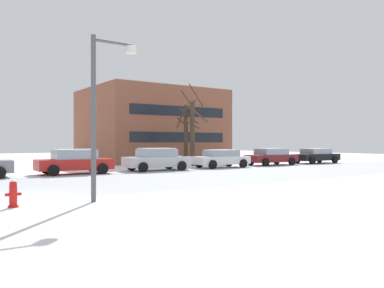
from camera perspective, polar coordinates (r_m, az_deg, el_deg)
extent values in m
plane|color=white|center=(14.89, -24.17, -7.12)|extent=(120.00, 120.00, 0.00)
cylinder|color=red|center=(12.99, -23.96, -8.07)|extent=(0.30, 0.30, 0.06)
cylinder|color=red|center=(12.95, -23.96, -6.66)|extent=(0.22, 0.22, 0.58)
sphere|color=red|center=(12.91, -23.97, -5.18)|extent=(0.21, 0.21, 0.21)
cylinder|color=red|center=(12.92, -24.67, -6.55)|extent=(0.12, 0.09, 0.09)
cylinder|color=red|center=(12.98, -23.26, -6.51)|extent=(0.12, 0.09, 0.09)
sphere|color=white|center=(12.91, -23.97, -4.94)|extent=(0.15, 0.15, 0.15)
cylinder|color=#4C4F54|center=(13.25, -13.76, 3.53)|extent=(0.16, 0.16, 5.33)
cylinder|color=#4C4F54|center=(13.87, -11.13, 13.91)|extent=(1.33, 0.10, 0.10)
cylinder|color=silver|center=(14.10, -8.59, 13.05)|extent=(0.36, 0.36, 0.25)
cylinder|color=black|center=(23.26, -25.57, -3.68)|extent=(0.65, 0.25, 0.64)
cube|color=red|center=(25.13, -16.28, -2.78)|extent=(4.47, 1.97, 0.62)
cube|color=#8C99A8|center=(25.10, -16.28, -1.46)|extent=(2.49, 1.74, 0.54)
cube|color=white|center=(25.09, -16.28, -0.77)|extent=(2.26, 1.60, 0.06)
cylinder|color=black|center=(26.41, -13.82, -3.20)|extent=(0.65, 0.25, 0.64)
cylinder|color=black|center=(24.71, -12.52, -3.43)|extent=(0.65, 0.25, 0.64)
cylinder|color=black|center=(25.68, -19.89, -3.31)|extent=(0.65, 0.25, 0.64)
cylinder|color=black|center=(23.92, -18.99, -3.56)|extent=(0.65, 0.25, 0.64)
cube|color=silver|center=(27.19, -5.01, -2.50)|extent=(4.46, 1.97, 0.66)
cube|color=#8C99A8|center=(27.17, -5.01, -1.25)|extent=(2.49, 1.73, 0.52)
cube|color=white|center=(27.16, -5.01, -0.64)|extent=(2.26, 1.60, 0.06)
cylinder|color=black|center=(28.66, -3.27, -2.92)|extent=(0.65, 0.25, 0.64)
cylinder|color=black|center=(27.10, -1.45, -3.10)|extent=(0.65, 0.25, 0.64)
cylinder|color=black|center=(27.41, -8.52, -3.07)|extent=(0.65, 0.25, 0.64)
cylinder|color=black|center=(25.78, -6.93, -3.28)|extent=(0.65, 0.25, 0.64)
cube|color=white|center=(30.29, 4.15, -2.29)|extent=(4.37, 1.93, 0.58)
cube|color=#8C99A8|center=(30.27, 4.15, -1.32)|extent=(2.43, 1.70, 0.44)
cube|color=white|center=(30.26, 4.15, -0.85)|extent=(2.21, 1.57, 0.06)
cylinder|color=black|center=(31.84, 5.24, -2.61)|extent=(0.65, 0.25, 0.64)
cylinder|color=black|center=(30.45, 7.25, -2.74)|extent=(0.65, 0.25, 0.64)
cylinder|color=black|center=(30.24, 1.02, -2.76)|extent=(0.65, 0.25, 0.64)
cylinder|color=black|center=(28.77, 2.94, -2.91)|extent=(0.65, 0.25, 0.64)
cube|color=maroon|center=(34.17, 11.15, -1.99)|extent=(4.55, 2.00, 0.61)
cube|color=#8C99A8|center=(34.16, 11.15, -1.08)|extent=(2.54, 1.76, 0.47)
cube|color=white|center=(34.15, 11.15, -0.64)|extent=(2.31, 1.62, 0.06)
cylinder|color=black|center=(35.84, 11.86, -2.29)|extent=(0.65, 0.25, 0.64)
cylinder|color=black|center=(34.55, 13.95, -2.39)|extent=(0.65, 0.25, 0.64)
cylinder|color=black|center=(33.90, 8.30, -2.43)|extent=(0.65, 0.25, 0.64)
cylinder|color=black|center=(32.53, 10.38, -2.55)|extent=(0.65, 0.25, 0.64)
cube|color=black|center=(38.22, 17.13, -1.78)|extent=(4.63, 1.96, 0.58)
cube|color=#8C99A8|center=(38.20, 17.14, -1.01)|extent=(2.58, 1.72, 0.44)
cube|color=white|center=(38.20, 17.14, -0.64)|extent=(2.35, 1.58, 0.06)
cylinder|color=black|center=(39.93, 17.57, -2.04)|extent=(0.65, 0.25, 0.64)
cylinder|color=black|center=(38.80, 19.56, -2.11)|extent=(0.65, 0.25, 0.64)
cylinder|color=black|center=(37.73, 14.64, -2.17)|extent=(0.65, 0.25, 0.64)
cylinder|color=black|center=(36.53, 16.66, -2.25)|extent=(0.65, 0.25, 0.64)
cylinder|color=#423326|center=(33.56, -0.87, 1.25)|extent=(0.35, 0.35, 4.99)
cylinder|color=#423326|center=(33.91, -1.61, 3.65)|extent=(1.09, 0.52, 1.74)
cylinder|color=#423326|center=(33.20, -1.34, 3.07)|extent=(0.52, 1.02, 0.85)
cylinder|color=#423326|center=(34.00, -0.13, 5.53)|extent=(0.11, 1.11, 0.74)
cylinder|color=#423326|center=(33.58, -0.07, 3.58)|extent=(0.75, 0.90, 0.81)
cylinder|color=#423326|center=(32.89, -0.40, 3.97)|extent=(1.61, 0.48, 1.27)
cylinder|color=#423326|center=(32.62, 0.06, 1.47)|extent=(0.38, 0.38, 5.21)
cylinder|color=#423326|center=(32.28, 0.59, 6.88)|extent=(1.33, 0.24, 1.78)
cylinder|color=#423326|center=(32.02, -0.13, 2.89)|extent=(1.06, 1.03, 0.81)
cylinder|color=#423326|center=(31.90, 0.79, 4.30)|extent=(1.86, 0.38, 1.36)
cylinder|color=#423326|center=(32.24, -0.55, 6.14)|extent=(0.65, 1.31, 1.76)
cylinder|color=#423326|center=(33.28, -0.46, 5.08)|extent=(1.35, 0.28, 1.43)
cube|color=brown|center=(40.86, -5.76, 2.53)|extent=(12.42, 10.46, 7.07)
cube|color=white|center=(41.16, -5.77, 7.53)|extent=(12.17, 10.25, 0.10)
cube|color=black|center=(36.32, -1.76, 0.96)|extent=(9.94, 0.04, 0.90)
cube|color=black|center=(36.43, -1.76, 4.67)|extent=(9.94, 0.04, 0.90)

